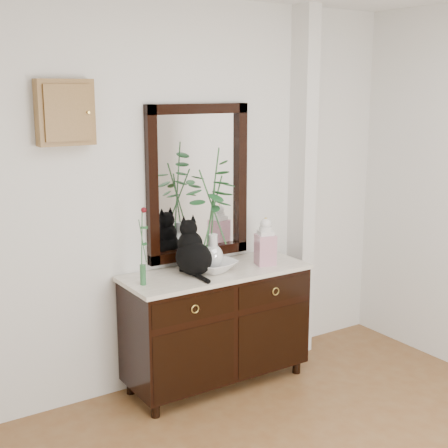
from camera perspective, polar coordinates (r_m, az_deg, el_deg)
wall_back at (r=4.41m, az=-3.57°, el=2.57°), size 3.60×0.04×2.70m
pilaster at (r=4.91m, az=7.15°, el=3.50°), size 0.12×0.20×2.70m
sideboard at (r=4.48m, az=-0.70°, el=-8.87°), size 1.33×0.52×0.82m
wall_mirror at (r=4.43m, az=-2.37°, el=3.82°), size 0.80×0.06×1.10m
key_cabinet at (r=3.96m, az=-14.33°, el=9.85°), size 0.35×0.10×0.40m
cat at (r=4.23m, az=-2.80°, el=-2.14°), size 0.28×0.34×0.38m
lotus_bowl at (r=4.33m, az=-1.01°, el=-3.85°), size 0.38×0.38×0.08m
vase_branches at (r=4.24m, az=-1.03°, el=1.44°), size 0.46×0.46×0.85m
bud_vase_rose at (r=4.01m, az=-7.50°, el=-1.99°), size 0.07×0.07×0.52m
ginger_jar at (r=4.47m, az=3.81°, el=-1.55°), size 0.16×0.16×0.35m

